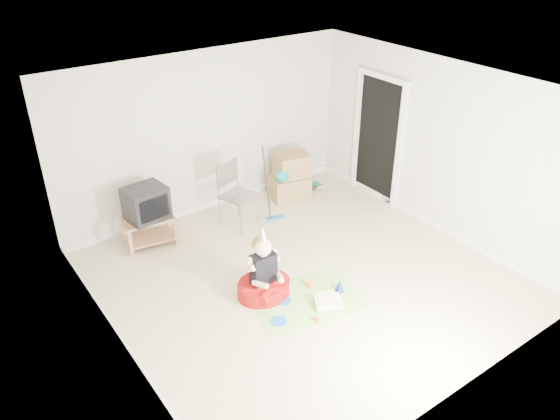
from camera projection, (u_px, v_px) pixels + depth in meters
ground at (303, 277)px, 7.41m from camera, size 5.00×5.00×0.00m
doorway_recess at (378, 140)px, 9.02m from camera, size 0.02×0.90×2.05m
tv_stand at (149, 228)px, 8.01m from camera, size 0.78×0.56×0.45m
crt_tv at (146, 203)px, 7.81m from camera, size 0.61×0.53×0.48m
folding_chair at (239, 196)px, 8.39m from camera, size 0.60×0.59×1.06m
cardboard_boxes at (290, 178)px, 9.26m from camera, size 0.73×0.62×0.80m
floor_mop at (276, 205)px, 8.67m from camera, size 0.31×0.38×1.17m
book_pile at (317, 185)px, 9.74m from camera, size 0.24×0.27×0.10m
seated_woman at (264, 281)px, 6.98m from camera, size 0.73×0.73×1.01m
party_mat at (306, 300)px, 6.98m from camera, size 1.53×1.24×0.01m
birthday_cake at (328, 302)px, 6.87m from camera, size 0.42×0.39×0.15m
blue_plate_near at (284, 301)px, 6.95m from camera, size 0.22×0.22×0.01m
blue_plate_far at (279, 321)px, 6.61m from camera, size 0.26×0.26×0.01m
orange_cup_near at (311, 284)px, 7.19m from camera, size 0.10×0.10×0.09m
orange_cup_far at (318, 319)px, 6.60m from camera, size 0.06×0.06×0.07m
blue_party_hat at (339, 285)px, 7.09m from camera, size 0.14×0.14×0.18m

